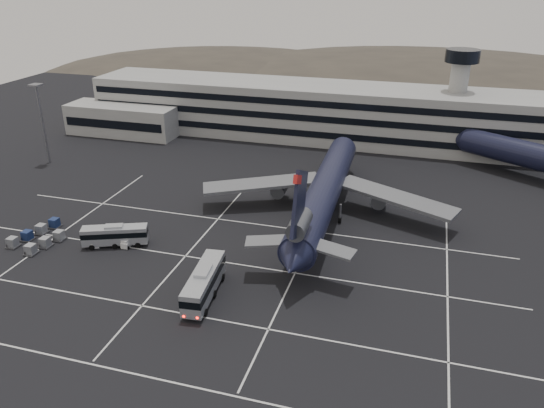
% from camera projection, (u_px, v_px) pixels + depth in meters
% --- Properties ---
extents(ground, '(260.00, 260.00, 0.00)m').
position_uv_depth(ground, '(211.00, 275.00, 79.29)').
color(ground, black).
rests_on(ground, ground).
extents(lane_markings, '(90.00, 55.62, 0.01)m').
position_uv_depth(lane_markings, '(219.00, 273.00, 79.68)').
color(lane_markings, silver).
rests_on(lane_markings, ground).
extents(terminal, '(125.00, 26.00, 24.00)m').
position_uv_depth(terminal, '(303.00, 112.00, 139.29)').
color(terminal, gray).
rests_on(terminal, ground).
extents(hills, '(352.00, 180.00, 44.00)m').
position_uv_depth(hills, '(402.00, 102.00, 228.11)').
color(hills, '#38332B').
rests_on(hills, ground).
extents(lightpole_left, '(2.40, 2.40, 18.28)m').
position_uv_depth(lightpole_left, '(41.00, 113.00, 119.06)').
color(lightpole_left, slate).
rests_on(lightpole_left, ground).
extents(trijet_main, '(47.44, 57.58, 18.08)m').
position_uv_depth(trijet_main, '(325.00, 191.00, 94.98)').
color(trijet_main, black).
rests_on(trijet_main, ground).
extents(bus_near, '(4.24, 12.76, 4.43)m').
position_uv_depth(bus_near, '(204.00, 282.00, 73.13)').
color(bus_near, '#9C9FA4').
rests_on(bus_near, ground).
extents(bus_far, '(10.68, 6.24, 3.72)m').
position_uv_depth(bus_far, '(115.00, 234.00, 86.69)').
color(bus_far, '#9C9FA4').
rests_on(bus_far, ground).
extents(tug_a, '(1.41, 2.27, 1.43)m').
position_uv_depth(tug_a, '(127.00, 243.00, 86.85)').
color(tug_a, silver).
rests_on(tug_a, ground).
extents(tug_b, '(2.45, 2.65, 1.47)m').
position_uv_depth(tug_b, '(95.00, 243.00, 86.90)').
color(tug_b, silver).
rests_on(tug_b, ground).
extents(uld_cluster, '(8.00, 11.52, 1.70)m').
position_uv_depth(uld_cluster, '(39.00, 237.00, 88.57)').
color(uld_cluster, '#2D2D30').
rests_on(uld_cluster, ground).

